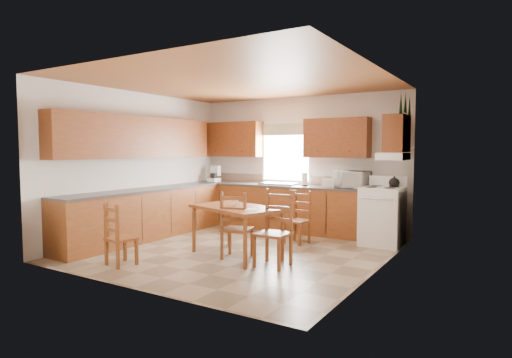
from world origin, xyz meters
The scene contains 35 objects.
floor centered at (0.00, 0.00, 0.00)m, with size 4.50×4.50×0.00m, color #827058.
ceiling centered at (0.00, 0.00, 2.70)m, with size 4.50×4.50×0.00m, color #97592C.
wall_left centered at (-2.25, 0.00, 1.35)m, with size 4.50×4.50×0.00m, color beige.
wall_right centered at (2.25, 0.00, 1.35)m, with size 4.50×4.50×0.00m, color beige.
wall_back centered at (0.00, 2.25, 1.35)m, with size 4.50×4.50×0.00m, color beige.
wall_front centered at (0.00, -2.25, 1.35)m, with size 4.50×4.50×0.00m, color beige.
lower_cab_back centered at (-0.38, 1.95, 0.44)m, with size 3.75×0.60×0.88m, color brown.
lower_cab_left centered at (-1.95, -0.15, 0.44)m, with size 0.60×3.60×0.88m, color brown.
counter_back centered at (-0.38, 1.95, 0.90)m, with size 3.75×0.63×0.04m, color #423C3A.
counter_left centered at (-1.95, -0.15, 0.90)m, with size 0.63×3.60×0.04m, color #423C3A.
backsplash centered at (-0.38, 2.24, 1.01)m, with size 3.75×0.01×0.18m, color #886A55.
upper_cab_back_left centered at (-1.55, 2.08, 1.85)m, with size 1.41×0.33×0.75m, color brown.
upper_cab_back_right centered at (0.86, 2.08, 1.85)m, with size 1.25×0.33×0.75m, color brown.
upper_cab_left centered at (-2.08, -0.15, 1.85)m, with size 0.33×3.60×0.75m, color brown.
upper_cab_stove centered at (2.08, 1.65, 1.90)m, with size 0.33×0.62×0.62m, color brown.
range_hood centered at (2.03, 1.65, 1.52)m, with size 0.44×0.62×0.12m, color silver.
window_frame centered at (-0.30, 2.22, 1.55)m, with size 1.13×0.02×1.18m, color silver.
window_pane centered at (-0.30, 2.21, 1.55)m, with size 1.05×0.01×1.10m, color white.
window_valance centered at (-0.30, 2.19, 2.05)m, with size 1.19×0.01×0.24m, color #4D6139.
sink_basin centered at (-0.30, 1.95, 0.94)m, with size 0.75×0.45×0.04m, color silver.
pine_decal_a centered at (2.21, 1.33, 2.38)m, with size 0.22×0.22×0.36m, color #153D18.
pine_decal_b centered at (2.21, 1.65, 2.42)m, with size 0.22×0.22×0.36m, color #153D18.
pine_decal_c centered at (2.21, 1.97, 2.38)m, with size 0.22×0.22×0.36m, color #153D18.
stove centered at (1.88, 1.61, 0.49)m, with size 0.66×0.68×0.98m, color silver.
coffeemaker centered at (-1.93, 1.91, 1.08)m, with size 0.19×0.23×0.32m, color silver.
paper_towel centered at (0.24, 1.98, 1.05)m, with size 0.11×0.11×0.26m, color white.
toaster centered at (0.76, 1.93, 1.01)m, with size 0.22×0.14×0.18m, color silver.
microwave centered at (1.24, 1.93, 1.08)m, with size 0.54×0.39×0.32m, color silver.
dining_table centered at (0.18, -0.32, 0.38)m, with size 1.43×0.82×0.77m, color brown.
chair_near_left centered at (-0.93, -1.60, 0.44)m, with size 0.37×0.35×0.88m, color brown.
chair_near_right centered at (0.24, -0.40, 0.50)m, with size 0.42×0.40×1.00m, color brown.
chair_far_left centered at (0.57, 0.98, 0.45)m, with size 0.38×0.36×0.90m, color brown.
chair_far_right centered at (0.94, -0.54, 0.53)m, with size 0.45×0.42×1.06m, color brown.
table_paper centered at (0.55, -0.45, 0.77)m, with size 0.19×0.26×0.00m, color white.
table_card centered at (0.11, -0.23, 0.83)m, with size 0.09×0.02×0.13m, color white.
Camera 1 is at (3.82, -5.69, 1.64)m, focal length 30.00 mm.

